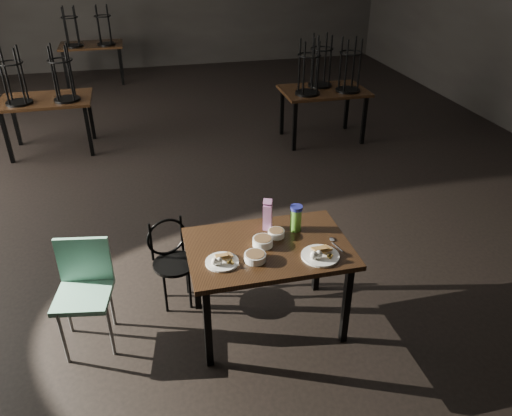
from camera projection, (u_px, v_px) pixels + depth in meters
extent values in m
plane|color=black|center=(194.00, 184.00, 6.19)|extent=(12.00, 12.00, 0.00)
cube|color=black|center=(269.00, 248.00, 3.69)|extent=(1.20, 0.80, 0.04)
cube|color=black|center=(208.00, 327.00, 3.50)|extent=(0.05, 0.05, 0.71)
cube|color=black|center=(346.00, 304.00, 3.71)|extent=(0.05, 0.05, 0.71)
cube|color=black|center=(196.00, 273.00, 4.04)|extent=(0.05, 0.05, 0.71)
cube|color=black|center=(317.00, 256.00, 4.25)|extent=(0.05, 0.05, 0.71)
cylinder|color=white|center=(222.00, 262.00, 3.49)|extent=(0.24, 0.24, 0.01)
cube|color=olive|center=(222.00, 253.00, 3.50)|extent=(0.09, 0.08, 0.04)
cube|color=olive|center=(226.00, 252.00, 3.51)|extent=(0.10, 0.10, 0.03)
ellipsoid|color=white|center=(215.00, 262.00, 3.43)|extent=(0.05, 0.05, 0.06)
ellipsoid|color=white|center=(219.00, 261.00, 3.44)|extent=(0.05, 0.05, 0.06)
cylinder|color=white|center=(320.00, 256.00, 3.55)|extent=(0.27, 0.27, 0.02)
cube|color=olive|center=(319.00, 246.00, 3.56)|extent=(0.10, 0.10, 0.05)
cube|color=olive|center=(324.00, 245.00, 3.57)|extent=(0.11, 0.11, 0.03)
ellipsoid|color=white|center=(314.00, 255.00, 3.49)|extent=(0.05, 0.05, 0.07)
ellipsoid|color=white|center=(319.00, 255.00, 3.50)|extent=(0.05, 0.05, 0.07)
cylinder|color=white|center=(263.00, 242.00, 3.67)|extent=(0.15, 0.15, 0.06)
cylinder|color=brown|center=(263.00, 239.00, 3.66)|extent=(0.13, 0.13, 0.01)
cylinder|color=white|center=(276.00, 233.00, 3.78)|extent=(0.13, 0.13, 0.05)
cylinder|color=brown|center=(276.00, 231.00, 3.77)|extent=(0.11, 0.11, 0.01)
cylinder|color=white|center=(255.00, 257.00, 3.51)|extent=(0.16, 0.16, 0.05)
cylinder|color=brown|center=(255.00, 255.00, 3.50)|extent=(0.13, 0.13, 0.01)
cube|color=#961B85|center=(268.00, 217.00, 3.83)|extent=(0.09, 0.09, 0.21)
cube|color=#961B85|center=(268.00, 203.00, 3.77)|extent=(0.09, 0.09, 0.07)
cylinder|color=#6AC73A|center=(296.00, 220.00, 3.82)|extent=(0.09, 0.09, 0.18)
cylinder|color=navy|center=(296.00, 208.00, 3.77)|extent=(0.10, 0.10, 0.03)
ellipsoid|color=silver|center=(332.00, 239.00, 3.75)|extent=(0.05, 0.06, 0.01)
cube|color=silver|center=(337.00, 247.00, 3.66)|extent=(0.04, 0.13, 0.00)
cylinder|color=black|center=(174.00, 264.00, 4.08)|extent=(0.35, 0.35, 0.03)
torus|color=black|center=(166.00, 237.00, 4.10)|extent=(0.34, 0.11, 0.34)
cylinder|color=black|center=(187.00, 274.00, 4.28)|extent=(0.02, 0.02, 0.40)
cylinder|color=black|center=(164.00, 278.00, 4.24)|extent=(0.02, 0.02, 0.40)
cylinder|color=black|center=(165.00, 292.00, 4.07)|extent=(0.02, 0.02, 0.40)
cylinder|color=black|center=(190.00, 289.00, 4.11)|extent=(0.02, 0.02, 0.40)
cube|color=#73B29A|center=(83.00, 296.00, 3.64)|extent=(0.45, 0.45, 0.04)
cube|color=#73B29A|center=(84.00, 259.00, 3.68)|extent=(0.39, 0.10, 0.37)
cylinder|color=slate|center=(63.00, 339.00, 3.58)|extent=(0.02, 0.02, 0.45)
cylinder|color=slate|center=(111.00, 331.00, 3.64)|extent=(0.02, 0.02, 0.45)
cylinder|color=slate|center=(67.00, 309.00, 3.85)|extent=(0.02, 0.02, 0.45)
cylinder|color=slate|center=(111.00, 302.00, 3.92)|extent=(0.02, 0.02, 0.45)
cube|color=black|center=(45.00, 100.00, 6.75)|extent=(1.20, 0.80, 0.04)
cube|color=black|center=(7.00, 138.00, 6.57)|extent=(0.05, 0.05, 0.71)
cube|color=black|center=(89.00, 131.00, 6.78)|extent=(0.05, 0.05, 0.71)
cube|color=black|center=(15.00, 122.00, 7.11)|extent=(0.05, 0.05, 0.71)
cube|color=black|center=(91.00, 116.00, 7.32)|extent=(0.05, 0.05, 0.71)
cylinder|color=black|center=(19.00, 103.00, 6.55)|extent=(0.34, 0.34, 0.03)
torus|color=black|center=(10.00, 64.00, 6.30)|extent=(0.32, 0.32, 0.02)
cylinder|color=black|center=(22.00, 72.00, 6.47)|extent=(0.03, 0.03, 0.70)
cylinder|color=black|center=(6.00, 73.00, 6.43)|extent=(0.03, 0.03, 0.70)
cylinder|color=black|center=(3.00, 77.00, 6.26)|extent=(0.03, 0.03, 0.70)
cylinder|color=black|center=(20.00, 76.00, 6.30)|extent=(0.03, 0.03, 0.70)
cylinder|color=black|center=(67.00, 99.00, 6.67)|extent=(0.34, 0.34, 0.03)
torus|color=black|center=(60.00, 61.00, 6.42)|extent=(0.32, 0.32, 0.02)
cylinder|color=black|center=(71.00, 70.00, 6.59)|extent=(0.03, 0.03, 0.70)
cylinder|color=black|center=(55.00, 71.00, 6.55)|extent=(0.03, 0.03, 0.70)
cylinder|color=black|center=(53.00, 74.00, 6.39)|extent=(0.03, 0.03, 0.70)
cylinder|color=black|center=(69.00, 73.00, 6.43)|extent=(0.03, 0.03, 0.70)
cube|color=black|center=(324.00, 91.00, 7.12)|extent=(1.20, 0.80, 0.04)
cube|color=black|center=(295.00, 126.00, 6.94)|extent=(0.05, 0.05, 0.71)
cube|color=black|center=(364.00, 120.00, 7.15)|extent=(0.05, 0.05, 0.71)
cube|color=black|center=(282.00, 112.00, 7.48)|extent=(0.05, 0.05, 0.71)
cube|color=black|center=(347.00, 107.00, 7.69)|extent=(0.05, 0.05, 0.71)
cylinder|color=black|center=(307.00, 93.00, 6.92)|extent=(0.34, 0.34, 0.03)
torus|color=black|center=(309.00, 56.00, 6.67)|extent=(0.32, 0.32, 0.02)
cylinder|color=black|center=(313.00, 64.00, 6.84)|extent=(0.03, 0.03, 0.70)
cylinder|color=black|center=(299.00, 65.00, 6.80)|extent=(0.03, 0.03, 0.70)
cylinder|color=black|center=(304.00, 69.00, 6.63)|extent=(0.03, 0.03, 0.70)
cylinder|color=black|center=(318.00, 68.00, 6.67)|extent=(0.03, 0.03, 0.70)
cylinder|color=black|center=(348.00, 90.00, 7.04)|extent=(0.34, 0.34, 0.03)
torus|color=black|center=(351.00, 54.00, 6.79)|extent=(0.32, 0.32, 0.02)
cylinder|color=black|center=(354.00, 62.00, 6.96)|extent=(0.03, 0.03, 0.70)
cylinder|color=black|center=(341.00, 63.00, 6.92)|extent=(0.03, 0.03, 0.70)
cylinder|color=black|center=(346.00, 66.00, 6.76)|extent=(0.03, 0.03, 0.70)
cylinder|color=black|center=(360.00, 65.00, 6.80)|extent=(0.03, 0.03, 0.70)
cylinder|color=black|center=(320.00, 85.00, 7.26)|extent=(0.34, 0.34, 0.03)
torus|color=black|center=(322.00, 50.00, 7.01)|extent=(0.32, 0.32, 0.02)
cylinder|color=black|center=(325.00, 58.00, 7.18)|extent=(0.03, 0.03, 0.70)
cylinder|color=black|center=(312.00, 58.00, 7.14)|extent=(0.03, 0.03, 0.70)
cylinder|color=black|center=(317.00, 62.00, 6.97)|extent=(0.03, 0.03, 0.70)
cylinder|color=black|center=(330.00, 61.00, 7.01)|extent=(0.03, 0.03, 0.70)
cube|color=black|center=(91.00, 45.00, 9.77)|extent=(1.20, 0.80, 0.04)
cube|color=black|center=(65.00, 70.00, 9.59)|extent=(0.05, 0.05, 0.71)
cube|color=black|center=(121.00, 67.00, 9.80)|extent=(0.05, 0.05, 0.71)
cube|color=black|center=(68.00, 62.00, 10.13)|extent=(0.05, 0.05, 0.71)
cube|color=black|center=(121.00, 59.00, 10.34)|extent=(0.05, 0.05, 0.71)
cylinder|color=black|center=(74.00, 46.00, 9.57)|extent=(0.34, 0.34, 0.03)
torus|color=black|center=(69.00, 18.00, 9.32)|extent=(0.32, 0.32, 0.02)
cylinder|color=black|center=(77.00, 25.00, 9.49)|extent=(0.03, 0.03, 0.70)
cylinder|color=black|center=(66.00, 25.00, 9.45)|extent=(0.03, 0.03, 0.70)
cylinder|color=black|center=(65.00, 27.00, 9.29)|extent=(0.03, 0.03, 0.70)
cylinder|color=black|center=(76.00, 26.00, 9.33)|extent=(0.03, 0.03, 0.70)
cylinder|color=black|center=(106.00, 44.00, 9.69)|extent=(0.34, 0.34, 0.03)
torus|color=black|center=(103.00, 17.00, 9.44)|extent=(0.32, 0.32, 0.02)
cylinder|color=black|center=(109.00, 23.00, 9.61)|extent=(0.03, 0.03, 0.70)
cylinder|color=black|center=(98.00, 24.00, 9.57)|extent=(0.03, 0.03, 0.70)
cylinder|color=black|center=(98.00, 25.00, 9.41)|extent=(0.03, 0.03, 0.70)
cylinder|color=black|center=(109.00, 25.00, 9.45)|extent=(0.03, 0.03, 0.70)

